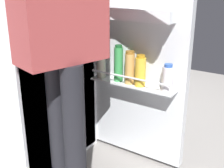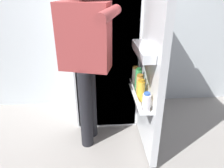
{
  "view_description": "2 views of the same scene",
  "coord_description": "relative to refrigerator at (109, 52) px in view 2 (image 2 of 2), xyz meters",
  "views": [
    {
      "loc": [
        -1.27,
        -0.96,
        1.2
      ],
      "look_at": [
        0.09,
        -0.06,
        0.61
      ],
      "focal_mm": 47.71,
      "sensor_mm": 36.0,
      "label": 1
    },
    {
      "loc": [
        -0.1,
        -1.75,
        1.5
      ],
      "look_at": [
        0.03,
        -0.13,
        0.73
      ],
      "focal_mm": 34.06,
      "sensor_mm": 36.0,
      "label": 2
    }
  ],
  "objects": [
    {
      "name": "person",
      "position": [
        -0.22,
        -0.42,
        0.14
      ],
      "size": [
        0.55,
        0.8,
        1.6
      ],
      "color": "black",
      "rests_on": "ground_plane"
    },
    {
      "name": "refrigerator",
      "position": [
        0.0,
        0.0,
        0.0
      ],
      "size": [
        0.74,
        1.24,
        1.65
      ],
      "color": "silver",
      "rests_on": "ground_plane"
    },
    {
      "name": "ground_plane",
      "position": [
        -0.03,
        -0.48,
        -0.82
      ],
      "size": [
        5.25,
        5.25,
        0.0
      ],
      "primitive_type": "plane",
      "color": "gray"
    },
    {
      "name": "kitchen_wall",
      "position": [
        -0.03,
        0.4,
        0.43
      ],
      "size": [
        4.4,
        0.1,
        2.49
      ],
      "primitive_type": "cube",
      "color": "silver",
      "rests_on": "ground_plane"
    }
  ]
}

